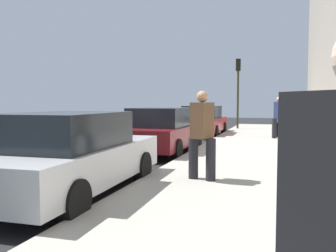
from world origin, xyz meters
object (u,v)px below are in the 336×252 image
(pedestrian_blue_coat, at_px, (323,131))
(traffic_light_pole, at_px, (238,81))
(parked_car_red, at_px, (203,121))
(pedestrian_navy_coat, at_px, (279,116))
(pedestrian_brown_coat, at_px, (202,133))
(rolling_suitcase, at_px, (279,130))
(parked_car_silver, at_px, (70,154))
(parked_car_maroon, at_px, (163,131))

(pedestrian_blue_coat, xyz_separation_m, traffic_light_pole, (13.41, 3.18, 1.83))
(pedestrian_blue_coat, bearing_deg, traffic_light_pole, 13.35)
(parked_car_red, relative_size, pedestrian_navy_coat, 2.37)
(pedestrian_brown_coat, relative_size, rolling_suitcase, 1.77)
(parked_car_silver, xyz_separation_m, rolling_suitcase, (11.05, -3.58, -0.29))
(rolling_suitcase, bearing_deg, parked_car_red, 73.20)
(parked_car_red, relative_size, pedestrian_brown_coat, 2.40)
(parked_car_maroon, bearing_deg, traffic_light_pole, -7.48)
(parked_car_red, height_order, pedestrian_navy_coat, pedestrian_navy_coat)
(traffic_light_pole, bearing_deg, pedestrian_blue_coat, -166.65)
(parked_car_silver, xyz_separation_m, parked_car_red, (12.15, 0.06, -0.00))
(parked_car_red, bearing_deg, parked_car_silver, -179.71)
(parked_car_silver, height_order, parked_car_maroon, same)
(pedestrian_blue_coat, relative_size, pedestrian_brown_coat, 1.00)
(pedestrian_blue_coat, height_order, rolling_suitcase, pedestrian_blue_coat)
(pedestrian_navy_coat, relative_size, pedestrian_blue_coat, 1.01)
(parked_car_silver, relative_size, parked_car_maroon, 1.01)
(parked_car_red, distance_m, pedestrian_blue_coat, 10.65)
(parked_car_maroon, height_order, pedestrian_blue_coat, pedestrian_blue_coat)
(parked_car_silver, relative_size, parked_car_red, 1.06)
(parked_car_maroon, height_order, traffic_light_pole, traffic_light_pole)
(parked_car_red, xyz_separation_m, pedestrian_navy_coat, (-1.63, -3.64, 0.35))
(pedestrian_navy_coat, height_order, rolling_suitcase, pedestrian_navy_coat)
(traffic_light_pole, xyz_separation_m, rolling_suitcase, (-4.86, -2.32, -2.45))
(pedestrian_blue_coat, relative_size, traffic_light_pole, 0.43)
(pedestrian_navy_coat, bearing_deg, traffic_light_pole, 23.33)
(pedestrian_blue_coat, relative_size, rolling_suitcase, 1.77)
(parked_car_maroon, relative_size, pedestrian_blue_coat, 2.52)
(parked_car_maroon, xyz_separation_m, pedestrian_navy_coat, (4.86, -3.67, 0.35))
(parked_car_maroon, bearing_deg, pedestrian_blue_coat, -124.90)
(pedestrian_navy_coat, height_order, traffic_light_pole, traffic_light_pole)
(pedestrian_navy_coat, distance_m, pedestrian_blue_coat, 8.07)
(pedestrian_brown_coat, bearing_deg, pedestrian_navy_coat, -9.16)
(parked_car_silver, height_order, rolling_suitcase, parked_car_silver)
(parked_car_silver, distance_m, pedestrian_navy_coat, 11.12)
(parked_car_maroon, relative_size, rolling_suitcase, 4.47)
(traffic_light_pole, bearing_deg, pedestrian_brown_coat, -176.65)
(parked_car_red, relative_size, rolling_suitcase, 4.25)
(parked_car_silver, height_order, traffic_light_pole, traffic_light_pole)
(parked_car_maroon, bearing_deg, rolling_suitcase, -34.23)
(rolling_suitcase, bearing_deg, parked_car_silver, 162.05)
(pedestrian_navy_coat, xyz_separation_m, pedestrian_blue_coat, (-8.02, -0.86, -0.01))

